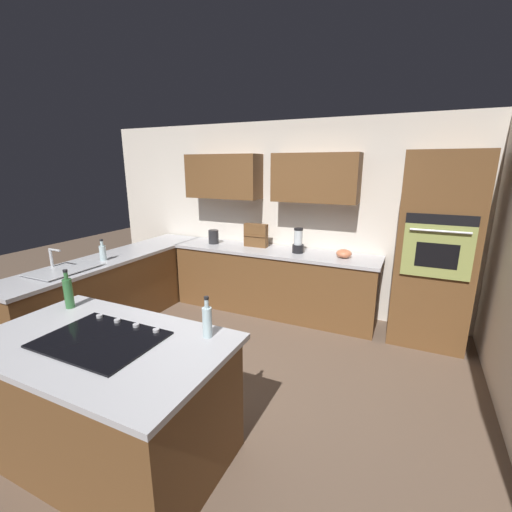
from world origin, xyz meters
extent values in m
plane|color=brown|center=(0.00, 0.00, 0.00)|extent=(14.00, 14.00, 0.00)
cube|color=silver|center=(0.00, -2.10, 1.30)|extent=(6.00, 0.10, 2.60)
cube|color=brown|center=(-0.40, -1.88, 1.86)|extent=(1.10, 0.34, 0.61)
cube|color=brown|center=(0.95, -1.88, 1.86)|extent=(1.10, 0.34, 0.61)
cube|color=brown|center=(0.10, -1.72, 0.43)|extent=(2.80, 0.60, 0.86)
cube|color=#B2B2B7|center=(0.10, -1.72, 0.88)|extent=(2.84, 0.64, 0.04)
cube|color=brown|center=(1.82, -0.55, 0.43)|extent=(0.60, 2.90, 0.86)
cube|color=#B2B2B7|center=(1.82, -0.55, 0.88)|extent=(0.64, 2.94, 0.04)
cube|color=brown|center=(0.19, 1.07, 0.43)|extent=(1.63, 0.93, 0.86)
cube|color=#B2B2B7|center=(0.19, 1.07, 0.88)|extent=(1.71, 1.01, 0.04)
cube|color=brown|center=(-1.85, -1.72, 1.09)|extent=(0.80, 0.60, 2.17)
cube|color=#939E51|center=(-1.85, -1.41, 1.16)|extent=(0.66, 0.03, 0.56)
cube|color=black|center=(-1.85, -1.39, 1.12)|extent=(0.40, 0.01, 0.26)
cube|color=black|center=(-1.85, -1.41, 1.49)|extent=(0.66, 0.02, 0.11)
cylinder|color=silver|center=(-1.85, -1.37, 1.38)|extent=(0.56, 0.02, 0.02)
cube|color=#515456|center=(1.82, -0.05, 0.91)|extent=(0.40, 0.30, 0.02)
cube|color=#515456|center=(1.82, 0.29, 0.91)|extent=(0.40, 0.30, 0.02)
cube|color=#B7BABF|center=(1.82, 0.12, 0.92)|extent=(0.46, 0.70, 0.01)
cylinder|color=#B7BABF|center=(2.02, 0.12, 1.01)|extent=(0.03, 0.03, 0.22)
cylinder|color=#B7BABF|center=(1.94, 0.12, 1.12)|extent=(0.18, 0.02, 0.02)
cube|color=black|center=(0.19, 1.07, 0.91)|extent=(0.76, 0.56, 0.01)
cylinder|color=#B2B2B7|center=(-0.08, 0.84, 0.92)|extent=(0.04, 0.04, 0.02)
cylinder|color=#B2B2B7|center=(0.10, 0.84, 0.92)|extent=(0.04, 0.04, 0.02)
cylinder|color=#B2B2B7|center=(0.28, 0.84, 0.92)|extent=(0.04, 0.04, 0.02)
cylinder|color=#B2B2B7|center=(0.46, 0.84, 0.92)|extent=(0.04, 0.04, 0.02)
cylinder|color=black|center=(-0.25, -1.72, 0.96)|extent=(0.15, 0.15, 0.11)
cylinder|color=silver|center=(-0.25, -1.72, 1.11)|extent=(0.11, 0.11, 0.19)
cylinder|color=black|center=(-0.25, -1.72, 1.22)|extent=(0.12, 0.12, 0.03)
ellipsoid|color=#CC724C|center=(-0.85, -1.72, 0.95)|extent=(0.19, 0.19, 0.11)
cube|color=brown|center=(0.40, -1.80, 1.06)|extent=(0.34, 0.10, 0.33)
cube|color=brown|center=(0.40, -1.75, 1.06)|extent=(0.32, 0.02, 0.02)
cylinder|color=#262628|center=(1.05, -1.72, 1.00)|extent=(0.15, 0.15, 0.20)
cylinder|color=silver|center=(1.77, -0.36, 0.99)|extent=(0.08, 0.08, 0.18)
cylinder|color=silver|center=(1.77, -0.36, 1.11)|extent=(0.03, 0.03, 0.06)
cylinder|color=black|center=(1.77, -0.36, 1.15)|extent=(0.04, 0.04, 0.02)
cylinder|color=#336B38|center=(0.86, 0.79, 1.02)|extent=(0.07, 0.07, 0.24)
cylinder|color=#336B38|center=(0.86, 0.79, 1.17)|extent=(0.03, 0.03, 0.06)
cylinder|color=black|center=(0.86, 0.79, 1.21)|extent=(0.03, 0.03, 0.02)
cylinder|color=silver|center=(-0.42, 0.73, 1.00)|extent=(0.06, 0.06, 0.21)
cylinder|color=silver|center=(-0.42, 0.73, 1.14)|extent=(0.03, 0.03, 0.06)
cylinder|color=black|center=(-0.42, 0.73, 1.18)|extent=(0.03, 0.03, 0.02)
camera|label=1|loc=(-1.60, 2.49, 2.02)|focal=24.02mm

